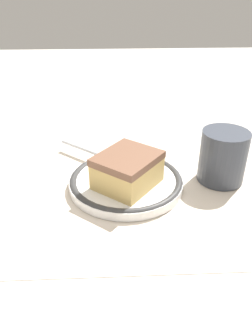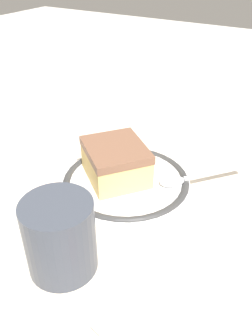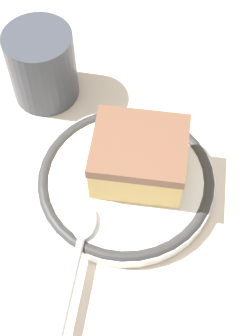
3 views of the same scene
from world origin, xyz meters
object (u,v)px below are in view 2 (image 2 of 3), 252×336
at_px(cake_slice, 117,162).
at_px(sugar_packet, 121,333).
at_px(cup, 61,240).
at_px(plate, 126,183).
at_px(spoon, 192,177).

xyz_separation_m(cake_slice, sugar_packet, (0.19, 0.12, -0.04)).
bearing_deg(cup, sugar_packet, 69.06).
bearing_deg(sugar_packet, cup, -110.94).
relative_size(plate, sugar_packet, 3.65).
height_order(cake_slice, sugar_packet, cake_slice).
bearing_deg(spoon, cup, -17.74).
xyz_separation_m(plate, cup, (0.16, 0.01, 0.03)).
bearing_deg(cup, plate, -174.75).
relative_size(plate, cake_slice, 1.50).
distance_m(cake_slice, sugar_packet, 0.23).
distance_m(spoon, cup, 0.22).
relative_size(spoon, cup, 1.34).
relative_size(plate, cup, 2.12).
height_order(plate, sugar_packet, plate).
bearing_deg(cake_slice, plate, 95.82).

